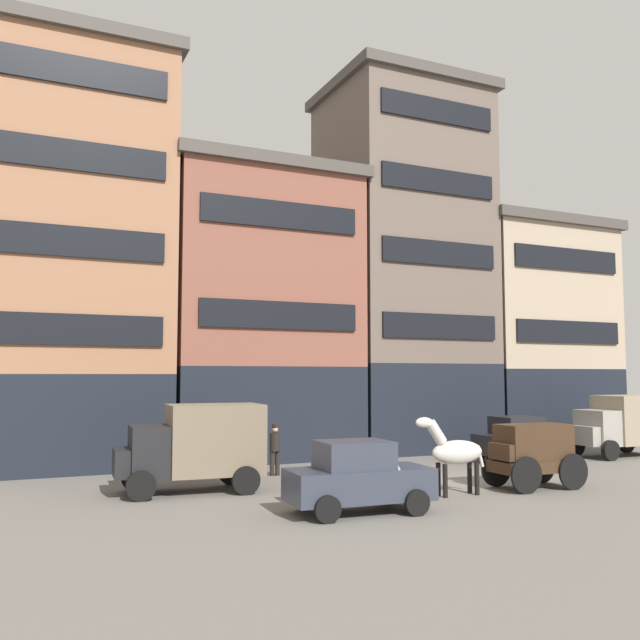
{
  "coord_description": "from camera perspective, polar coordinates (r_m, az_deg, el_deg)",
  "views": [
    {
      "loc": [
        -13.87,
        -18.59,
        3.52
      ],
      "look_at": [
        -4.44,
        1.95,
        5.35
      ],
      "focal_mm": 38.05,
      "sensor_mm": 36.0,
      "label": 1
    }
  ],
  "objects": [
    {
      "name": "cargo_wagon",
      "position": [
        22.5,
        17.44,
        -10.48
      ],
      "size": [
        2.94,
        1.58,
        1.98
      ],
      "color": "#3D2819",
      "rests_on": "ground_plane"
    },
    {
      "name": "building_center_right",
      "position": [
        33.73,
        6.95,
        4.63
      ],
      "size": [
        7.59,
        6.78,
        17.76
      ],
      "color": "black",
      "rests_on": "ground_plane"
    },
    {
      "name": "delivery_truck_near",
      "position": [
        21.13,
        -10.44,
        -10.25
      ],
      "size": [
        4.47,
        2.41,
        2.62
      ],
      "color": "black",
      "rests_on": "ground_plane"
    },
    {
      "name": "building_center_left",
      "position": [
        30.12,
        -5.53,
        0.69
      ],
      "size": [
        8.45,
        6.78,
        12.52
      ],
      "color": "black",
      "rests_on": "ground_plane"
    },
    {
      "name": "sedan_dark",
      "position": [
        29.11,
        16.4,
        -9.58
      ],
      "size": [
        3.71,
        1.88,
        1.83
      ],
      "color": "black",
      "rests_on": "ground_plane"
    },
    {
      "name": "building_far_right",
      "position": [
        37.9,
        16.81,
        -0.95
      ],
      "size": [
        8.27,
        6.78,
        11.57
      ],
      "color": "black",
      "rests_on": "ground_plane"
    },
    {
      "name": "sedan_light",
      "position": [
        17.83,
        3.22,
        -13.03
      ],
      "size": [
        3.81,
        2.07,
        1.83
      ],
      "color": "#333847",
      "rests_on": "ground_plane"
    },
    {
      "name": "ground_plane",
      "position": [
        23.46,
        12.25,
        -13.16
      ],
      "size": [
        120.0,
        120.0,
        0.0
      ],
      "primitive_type": "plane",
      "color": "slate"
    },
    {
      "name": "draft_horse",
      "position": [
        20.65,
        11.23,
        -10.8
      ],
      "size": [
        2.35,
        0.65,
        2.3
      ],
      "color": "beige",
      "rests_on": "ground_plane"
    },
    {
      "name": "building_far_left",
      "position": [
        28.82,
        -19.94,
        5.21
      ],
      "size": [
        7.41,
        6.78,
        16.53
      ],
      "color": "black",
      "rests_on": "ground_plane"
    },
    {
      "name": "pedestrian_officer",
      "position": [
        24.27,
        -3.82,
        -10.62
      ],
      "size": [
        0.43,
        0.43,
        1.79
      ],
      "color": "black",
      "rests_on": "ground_plane"
    },
    {
      "name": "fire_hydrant_curbside",
      "position": [
        36.65,
        24.82,
        -9.05
      ],
      "size": [
        0.24,
        0.24,
        0.83
      ],
      "color": "maroon",
      "rests_on": "ground_plane"
    },
    {
      "name": "delivery_truck_far",
      "position": [
        32.51,
        23.98,
        -7.93
      ],
      "size": [
        4.38,
        2.18,
        2.62
      ],
      "color": "gray",
      "rests_on": "ground_plane"
    }
  ]
}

